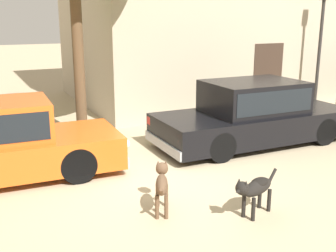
{
  "coord_description": "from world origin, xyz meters",
  "views": [
    {
      "loc": [
        -3.08,
        -6.6,
        2.91
      ],
      "look_at": [
        0.27,
        0.2,
        0.9
      ],
      "focal_mm": 44.37,
      "sensor_mm": 36.0,
      "label": 1
    }
  ],
  "objects_px": {
    "stray_dog_spotted": "(162,183)",
    "stray_dog_tan": "(255,188)",
    "parked_sedan_second": "(254,113)",
    "street_lamp": "(321,35)"
  },
  "relations": [
    {
      "from": "stray_dog_spotted",
      "to": "street_lamp",
      "type": "xyz_separation_m",
      "value": [
        7.45,
        4.27,
        1.9
      ]
    },
    {
      "from": "stray_dog_spotted",
      "to": "street_lamp",
      "type": "distance_m",
      "value": 8.79
    },
    {
      "from": "stray_dog_spotted",
      "to": "street_lamp",
      "type": "bearing_deg",
      "value": -34.14
    },
    {
      "from": "stray_dog_tan",
      "to": "street_lamp",
      "type": "relative_size",
      "value": 0.29
    },
    {
      "from": "stray_dog_spotted",
      "to": "stray_dog_tan",
      "type": "xyz_separation_m",
      "value": [
        1.17,
        -0.78,
        -0.01
      ]
    },
    {
      "from": "stray_dog_spotted",
      "to": "street_lamp",
      "type": "height_order",
      "value": "street_lamp"
    },
    {
      "from": "parked_sedan_second",
      "to": "stray_dog_spotted",
      "type": "distance_m",
      "value": 4.1
    },
    {
      "from": "stray_dog_spotted",
      "to": "stray_dog_tan",
      "type": "height_order",
      "value": "stray_dog_spotted"
    },
    {
      "from": "parked_sedan_second",
      "to": "street_lamp",
      "type": "distance_m",
      "value": 4.79
    },
    {
      "from": "parked_sedan_second",
      "to": "stray_dog_tan",
      "type": "bearing_deg",
      "value": -125.79
    }
  ]
}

